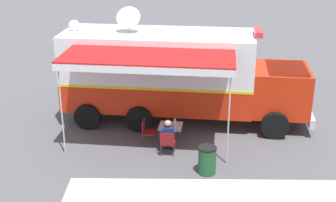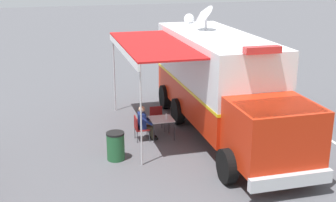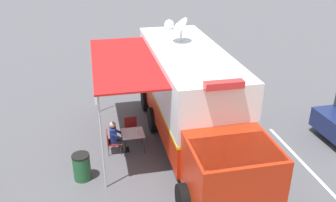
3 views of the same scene
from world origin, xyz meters
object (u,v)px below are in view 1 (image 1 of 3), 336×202
at_px(folding_table, 171,127).
at_px(folding_chair_beside_table, 147,130).
at_px(command_truck, 177,73).
at_px(car_behind_truck, 208,52).
at_px(seated_responder, 168,135).
at_px(water_bottle, 175,121).
at_px(folding_chair_at_table, 168,141).
at_px(trash_bin, 207,160).

relative_size(folding_table, folding_chair_beside_table, 0.94).
distance_m(command_truck, folding_chair_beside_table, 2.72).
bearing_deg(folding_table, car_behind_truck, 173.06).
bearing_deg(folding_chair_beside_table, seated_responder, 51.51).
bearing_deg(command_truck, seated_responder, -1.15).
xyz_separation_m(command_truck, water_bottle, (2.05, 0.11, -1.11)).
bearing_deg(seated_responder, folding_table, 178.31).
height_order(folding_table, car_behind_truck, car_behind_truck).
bearing_deg(folding_chair_at_table, water_bottle, 169.96).
height_order(folding_chair_at_table, seated_responder, seated_responder).
bearing_deg(folding_table, command_truck, 179.00).
xyz_separation_m(folding_chair_at_table, folding_chair_beside_table, (-0.85, -0.83, 0.00)).
height_order(water_bottle, folding_chair_at_table, water_bottle).
height_order(command_truck, folding_chair_at_table, command_truck).
height_order(folding_chair_at_table, folding_chair_beside_table, same).
xyz_separation_m(command_truck, trash_bin, (4.05, 1.29, -1.49)).
relative_size(folding_table, car_behind_truck, 0.19).
height_order(water_bottle, trash_bin, water_bottle).
distance_m(water_bottle, folding_chair_beside_table, 1.05).
xyz_separation_m(folding_chair_beside_table, seated_responder, (0.66, 0.83, 0.14)).
relative_size(folding_chair_at_table, car_behind_truck, 0.21).
distance_m(command_truck, water_bottle, 2.34).
xyz_separation_m(command_truck, seated_responder, (2.80, -0.06, -1.29)).
relative_size(water_bottle, folding_chair_at_table, 0.26).
relative_size(folding_chair_at_table, folding_chair_beside_table, 1.00).
bearing_deg(folding_chair_at_table, car_behind_truck, 173.49).
xyz_separation_m(folding_chair_beside_table, car_behind_truck, (-9.12, 1.97, 0.37)).
bearing_deg(car_behind_truck, water_bottle, -6.14).
xyz_separation_m(command_truck, folding_chair_beside_table, (2.14, -0.89, -1.43)).
xyz_separation_m(command_truck, car_behind_truck, (-6.98, 1.08, -1.06)).
height_order(folding_chair_beside_table, car_behind_truck, car_behind_truck).
bearing_deg(folding_chair_beside_table, car_behind_truck, 167.84).
distance_m(water_bottle, trash_bin, 2.35).
xyz_separation_m(command_truck, folding_table, (2.19, -0.04, -1.27)).
bearing_deg(seated_responder, trash_bin, 47.06).
relative_size(command_truck, seated_responder, 7.63).
height_order(folding_table, water_bottle, water_bottle).
relative_size(folding_chair_at_table, trash_bin, 0.96).
bearing_deg(trash_bin, seated_responder, -132.94).
relative_size(water_bottle, trash_bin, 0.25).
bearing_deg(trash_bin, folding_table, -144.53).
bearing_deg(command_truck, folding_chair_beside_table, -22.54).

